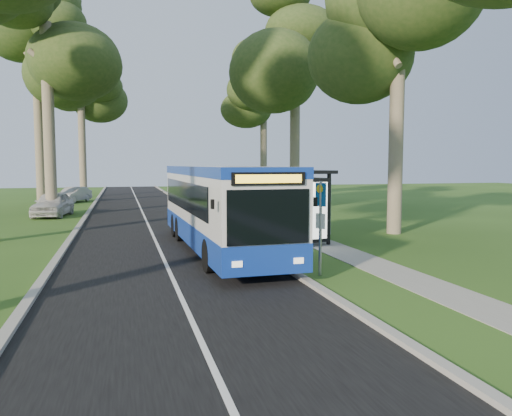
{
  "coord_description": "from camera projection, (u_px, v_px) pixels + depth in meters",
  "views": [
    {
      "loc": [
        -4.84,
        -14.76,
        3.24
      ],
      "look_at": [
        0.05,
        3.31,
        1.6
      ],
      "focal_mm": 35.0,
      "sensor_mm": 36.0,
      "label": 1
    }
  ],
  "objects": [
    {
      "name": "footpath",
      "position": [
        277.0,
        226.0,
        26.13
      ],
      "size": [
        1.5,
        100.0,
        0.02
      ],
      "primitive_type": "cube",
      "color": "gray",
      "rests_on": "ground"
    },
    {
      "name": "tree_west_d",
      "position": [
        36.0,
        39.0,
        38.67
      ],
      "size": [
        5.2,
        5.2,
        17.48
      ],
      "color": "#7A6B56",
      "rests_on": "ground"
    },
    {
      "name": "bus_shelter",
      "position": [
        303.0,
        191.0,
        20.51
      ],
      "size": [
        2.49,
        3.78,
        3.0
      ],
      "rotation": [
        0.0,
        0.0,
        0.18
      ],
      "color": "black",
      "rests_on": "ground"
    },
    {
      "name": "road",
      "position": [
        151.0,
        230.0,
        24.44
      ],
      "size": [
        7.0,
        100.0,
        0.02
      ],
      "primitive_type": "cube",
      "color": "black",
      "rests_on": "ground"
    },
    {
      "name": "centre_line",
      "position": [
        151.0,
        230.0,
        24.44
      ],
      "size": [
        0.12,
        100.0,
        0.0
      ],
      "primitive_type": "cube",
      "color": "white",
      "rests_on": "road"
    },
    {
      "name": "kerb_east",
      "position": [
        221.0,
        227.0,
        25.34
      ],
      "size": [
        0.25,
        100.0,
        0.12
      ],
      "primitive_type": "cube",
      "color": "#9E9B93",
      "rests_on": "ground"
    },
    {
      "name": "tree_west_e",
      "position": [
        80.0,
        72.0,
        48.99
      ],
      "size": [
        5.2,
        5.2,
        16.6
      ],
      "color": "#7A6B56",
      "rests_on": "ground"
    },
    {
      "name": "kerb_west",
      "position": [
        75.0,
        232.0,
        23.52
      ],
      "size": [
        0.25,
        100.0,
        0.12
      ],
      "primitive_type": "cube",
      "color": "#9E9B93",
      "rests_on": "ground"
    },
    {
      "name": "tree_east_c",
      "position": [
        295.0,
        40.0,
        33.8
      ],
      "size": [
        5.2,
        5.2,
        15.77
      ],
      "color": "#7A6B56",
      "rests_on": "ground"
    },
    {
      "name": "ground",
      "position": [
        282.0,
        267.0,
        15.73
      ],
      "size": [
        120.0,
        120.0,
        0.0
      ],
      "primitive_type": "plane",
      "color": "#2B4C17",
      "rests_on": "ground"
    },
    {
      "name": "tree_west_c",
      "position": [
        45.0,
        19.0,
        29.66
      ],
      "size": [
        5.2,
        5.2,
        16.06
      ],
      "color": "#7A6B56",
      "rests_on": "ground"
    },
    {
      "name": "litter_bin",
      "position": [
        291.0,
        237.0,
        18.84
      ],
      "size": [
        0.55,
        0.55,
        0.96
      ],
      "rotation": [
        0.0,
        0.0,
        -0.01
      ],
      "color": "black",
      "rests_on": "ground"
    },
    {
      "name": "tree_east_d",
      "position": [
        264.0,
        95.0,
        45.82
      ],
      "size": [
        5.2,
        5.2,
        12.98
      ],
      "color": "#7A6B56",
      "rests_on": "ground"
    },
    {
      "name": "car_white",
      "position": [
        53.0,
        204.0,
        31.13
      ],
      "size": [
        2.44,
        4.74,
        1.54
      ],
      "primitive_type": "imported",
      "rotation": [
        0.0,
        0.0,
        -0.14
      ],
      "color": "silver",
      "rests_on": "ground"
    },
    {
      "name": "bus",
      "position": [
        219.0,
        207.0,
        18.58
      ],
      "size": [
        2.79,
        12.02,
        3.17
      ],
      "rotation": [
        0.0,
        0.0,
        0.02
      ],
      "color": "silver",
      "rests_on": "ground"
    },
    {
      "name": "car_silver",
      "position": [
        74.0,
        195.0,
        42.63
      ],
      "size": [
        2.87,
        4.24,
        1.32
      ],
      "primitive_type": "imported",
      "rotation": [
        0.0,
        0.0,
        -0.41
      ],
      "color": "#A2A4A9",
      "rests_on": "ground"
    },
    {
      "name": "bus_stop_sign",
      "position": [
        320.0,
        217.0,
        14.45
      ],
      "size": [
        0.2,
        0.37,
        2.76
      ],
      "rotation": [
        0.0,
        0.0,
        0.42
      ],
      "color": "gray",
      "rests_on": "ground"
    }
  ]
}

